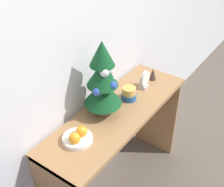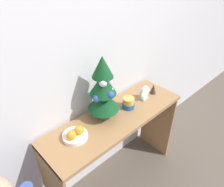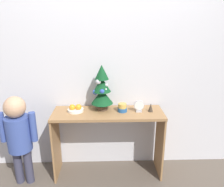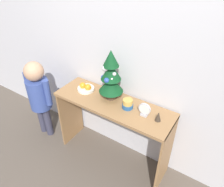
% 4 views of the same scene
% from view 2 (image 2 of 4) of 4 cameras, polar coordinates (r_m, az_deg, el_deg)
% --- Properties ---
extents(back_wall, '(7.00, 0.05, 2.50)m').
position_cam_2_polar(back_wall, '(1.61, -4.98, 10.81)').
color(back_wall, silver).
rests_on(back_wall, ground_plane).
extents(console_table, '(1.21, 0.39, 0.79)m').
position_cam_2_polar(console_table, '(1.83, 0.90, -10.38)').
color(console_table, olive).
rests_on(console_table, ground_plane).
extents(mini_tree, '(0.24, 0.24, 0.51)m').
position_cam_2_polar(mini_tree, '(1.56, -2.36, 1.04)').
color(mini_tree, '#4C3828').
rests_on(mini_tree, console_table).
extents(fruit_bowl, '(0.18, 0.18, 0.08)m').
position_cam_2_polar(fruit_bowl, '(1.54, -9.57, -10.55)').
color(fruit_bowl, silver).
rests_on(fruit_bowl, console_table).
extents(singing_bowl, '(0.10, 0.10, 0.09)m').
position_cam_2_polar(singing_bowl, '(1.77, 4.34, -2.49)').
color(singing_bowl, '#235189').
rests_on(singing_bowl, console_table).
extents(desk_clock, '(0.11, 0.04, 0.13)m').
position_cam_2_polar(desk_clock, '(1.87, 8.55, 0.13)').
color(desk_clock, '#B2B2B7').
rests_on(desk_clock, console_table).
extents(figurine, '(0.05, 0.05, 0.09)m').
position_cam_2_polar(figurine, '(1.97, 10.73, 1.22)').
color(figurine, '#382D23').
rests_on(figurine, console_table).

